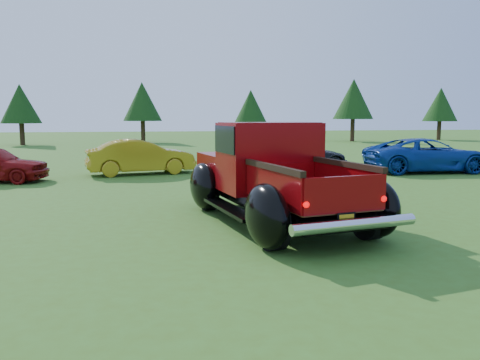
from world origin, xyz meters
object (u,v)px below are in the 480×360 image
at_px(tree_west, 20,104).
at_px(tree_mid_right, 251,107).
at_px(pickup_truck, 269,173).
at_px(tree_far_east, 440,105).
at_px(show_car_yellow, 141,157).
at_px(tree_mid_left, 142,102).
at_px(show_car_grey, 293,155).
at_px(tree_east, 353,99).
at_px(show_car_blue, 427,155).

relative_size(tree_west, tree_mid_right, 1.05).
bearing_deg(tree_mid_right, pickup_truck, -100.85).
distance_m(tree_west, tree_mid_right, 18.03).
bearing_deg(tree_far_east, show_car_yellow, -140.92).
bearing_deg(show_car_yellow, tree_mid_left, -10.74).
bearing_deg(show_car_grey, tree_east, -35.05).
relative_size(tree_mid_right, show_car_grey, 0.98).
bearing_deg(tree_mid_left, show_car_grey, -74.16).
height_order(tree_west, show_car_yellow, tree_west).
distance_m(show_car_yellow, show_car_grey, 5.93).
bearing_deg(tree_east, tree_mid_left, 175.24).
relative_size(tree_east, show_car_yellow, 1.35).
relative_size(tree_west, tree_mid_left, 0.92).
bearing_deg(tree_west, tree_east, 1.06).
bearing_deg(show_car_grey, tree_far_east, -49.24).
bearing_deg(tree_west, show_car_blue, -46.25).
bearing_deg(pickup_truck, tree_mid_right, 68.38).
relative_size(tree_west, show_car_blue, 0.96).
distance_m(tree_east, show_car_grey, 24.08).
xyz_separation_m(tree_mid_right, show_car_blue, (2.50, -22.41, -2.31)).
height_order(tree_east, show_car_blue, tree_east).
relative_size(tree_far_east, pickup_truck, 0.82).
height_order(tree_mid_left, tree_far_east, tree_mid_left).
height_order(tree_mid_left, show_car_blue, tree_mid_left).
distance_m(show_car_grey, show_car_blue, 5.26).
relative_size(tree_west, tree_far_east, 0.96).
height_order(tree_mid_left, show_car_grey, tree_mid_left).
relative_size(tree_west, tree_east, 0.85).
distance_m(tree_west, tree_east, 27.01).
height_order(tree_east, show_car_yellow, tree_east).
bearing_deg(show_car_blue, pickup_truck, 134.80).
xyz_separation_m(tree_mid_right, show_car_yellow, (-8.58, -21.09, -2.31)).
bearing_deg(show_car_blue, tree_east, -12.87).
xyz_separation_m(show_car_yellow, show_car_blue, (11.08, -1.33, 0.00)).
bearing_deg(show_car_blue, tree_mid_right, 10.02).
bearing_deg(tree_far_east, show_car_blue, -124.08).
distance_m(tree_mid_left, pickup_truck, 30.82).
height_order(tree_west, tree_mid_right, tree_west).
xyz_separation_m(tree_west, show_car_blue, (20.50, -21.41, -2.45)).
relative_size(tree_mid_right, tree_east, 0.81).
bearing_deg(pickup_truck, show_car_yellow, 98.26).
distance_m(tree_west, show_car_yellow, 22.32).
relative_size(tree_west, pickup_truck, 0.79).
bearing_deg(pickup_truck, tree_far_east, 41.01).
height_order(tree_mid_right, pickup_truck, tree_mid_right).
bearing_deg(show_car_blue, show_car_yellow, 86.81).
bearing_deg(tree_mid_right, show_car_grey, -97.09).
height_order(pickup_truck, show_car_yellow, pickup_truck).
height_order(show_car_yellow, show_car_blue, show_car_blue).
bearing_deg(show_car_yellow, tree_far_east, -62.74).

